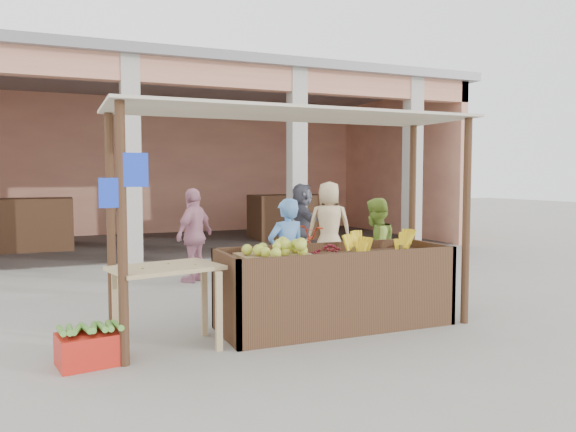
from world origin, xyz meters
name	(u,v)px	position (x,y,z in m)	size (l,w,h in m)	color
ground	(294,331)	(0.00, 0.00, 0.00)	(60.00, 60.00, 0.00)	gray
market_building	(157,137)	(0.05, 8.93, 2.70)	(14.40, 6.40, 4.20)	#E69D78
fruit_stall	(335,291)	(0.50, 0.00, 0.40)	(2.60, 0.95, 0.80)	#4C301E
stall_awning	(291,150)	(-0.01, 0.06, 1.98)	(4.09, 1.35, 2.39)	#4C301E
banana_heap	(378,246)	(1.04, -0.02, 0.89)	(1.01, 0.55, 0.18)	yellow
melon_tray	(276,251)	(-0.23, -0.04, 0.89)	(0.77, 0.67, 0.20)	olive
berry_heap	(330,250)	(0.46, 0.05, 0.87)	(0.44, 0.36, 0.14)	maroon
side_table	(166,280)	(-1.40, -0.07, 0.68)	(1.14, 0.88, 0.82)	tan
papaya_pile	(165,256)	(-1.40, -0.07, 0.91)	(0.65, 0.37, 0.19)	#41862C
red_crate	(90,349)	(-2.13, -0.31, 0.14)	(0.55, 0.40, 0.29)	red
plantain_bundle	(90,328)	(-2.13, -0.31, 0.33)	(0.45, 0.32, 0.09)	#599937
produce_sacks	(314,241)	(2.85, 5.51, 0.28)	(0.73, 0.68, 0.55)	maroon
vendor_blue	(287,252)	(0.26, 0.85, 0.76)	(0.57, 0.42, 1.52)	#5A94DF
vendor_green	(375,247)	(1.64, 1.01, 0.74)	(0.71, 0.41, 1.47)	#89B039
motorcycle	(289,254)	(1.03, 2.59, 0.46)	(1.77, 0.61, 0.93)	#A62D12
shopper_b	(194,232)	(-0.33, 3.29, 0.80)	(0.95, 0.50, 1.61)	#C28095
shopper_c	(329,221)	(2.19, 3.48, 0.89)	(0.86, 0.56, 1.78)	tan
shopper_d	(302,218)	(2.42, 5.18, 0.82)	(1.51, 0.62, 1.64)	#464653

